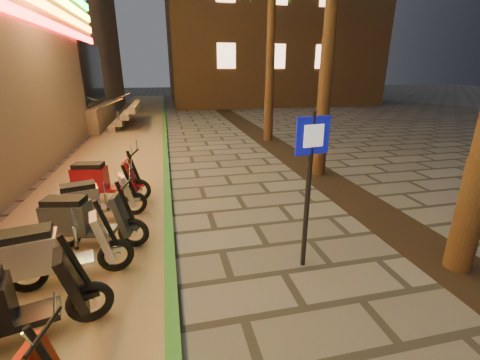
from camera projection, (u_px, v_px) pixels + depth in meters
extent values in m
cube|color=#8C7251|center=(116.00, 161.00, 11.23)|extent=(3.40, 60.00, 0.01)
cube|color=#2A6D28|center=(166.00, 156.00, 11.57)|extent=(0.18, 60.00, 0.10)
cube|color=black|center=(354.00, 198.00, 7.93)|extent=(1.20, 40.00, 0.02)
cube|color=black|center=(93.00, 74.00, 17.30)|extent=(0.08, 5.00, 3.00)
cube|color=gray|center=(59.00, 116.00, 17.58)|extent=(5.00, 6.00, 1.20)
cube|color=gray|center=(118.00, 123.00, 18.36)|extent=(0.35, 5.00, 0.30)
cube|color=gray|center=(124.00, 117.00, 18.34)|extent=(0.35, 5.00, 0.30)
cube|color=gray|center=(130.00, 112.00, 18.32)|extent=(0.35, 5.00, 0.30)
cube|color=gray|center=(135.00, 106.00, 18.29)|extent=(0.35, 5.00, 0.30)
cylinder|color=silver|center=(102.00, 107.00, 16.08)|extent=(2.09, 0.06, 0.81)
cylinder|color=silver|center=(113.00, 100.00, 19.76)|extent=(2.09, 0.06, 0.81)
cube|color=#FFBF8C|center=(226.00, 56.00, 24.19)|extent=(1.40, 0.06, 1.80)
cube|color=#FFBF8C|center=(277.00, 56.00, 25.04)|extent=(1.40, 0.06, 1.80)
cube|color=#FFBF8C|center=(324.00, 57.00, 25.88)|extent=(1.40, 0.06, 1.80)
cylinder|color=#472D19|center=(326.00, 76.00, 8.85)|extent=(0.40, 0.40, 5.70)
cylinder|color=#472D19|center=(270.00, 71.00, 13.41)|extent=(0.40, 0.40, 5.95)
cylinder|color=black|center=(308.00, 194.00, 4.85)|extent=(0.08, 0.08, 2.48)
cube|color=#0B0F97|center=(313.00, 136.00, 4.54)|extent=(0.54, 0.12, 0.55)
cube|color=white|center=(314.00, 136.00, 4.52)|extent=(0.32, 0.07, 0.32)
cylinder|color=black|center=(46.00, 357.00, 2.70)|extent=(0.25, 0.11, 0.67)
cylinder|color=black|center=(44.00, 330.00, 2.61)|extent=(0.14, 0.52, 0.04)
torus|color=black|center=(90.00, 302.00, 3.99)|extent=(0.58, 0.25, 0.57)
cylinder|color=silver|center=(90.00, 302.00, 3.99)|extent=(0.17, 0.14, 0.15)
cube|color=black|center=(31.00, 316.00, 3.71)|extent=(0.67, 0.51, 0.09)
cube|color=black|center=(72.00, 280.00, 3.80)|extent=(0.39, 0.49, 0.77)
cylinder|color=black|center=(76.00, 263.00, 3.77)|extent=(0.31, 0.15, 0.81)
cylinder|color=black|center=(76.00, 235.00, 3.68)|extent=(0.20, 0.62, 0.05)
cube|color=black|center=(89.00, 293.00, 3.95)|extent=(0.27, 0.21, 0.07)
torus|color=black|center=(27.00, 275.00, 4.53)|extent=(0.56, 0.22, 0.55)
cylinder|color=silver|center=(27.00, 275.00, 4.53)|extent=(0.17, 0.14, 0.15)
torus|color=black|center=(116.00, 255.00, 5.00)|extent=(0.56, 0.22, 0.55)
cylinder|color=silver|center=(116.00, 255.00, 5.00)|extent=(0.17, 0.14, 0.15)
cube|color=silver|center=(72.00, 262.00, 4.75)|extent=(0.65, 0.48, 0.08)
cube|color=silver|center=(29.00, 254.00, 4.46)|extent=(0.81, 0.55, 0.53)
cube|color=black|center=(24.00, 235.00, 4.36)|extent=(0.72, 0.47, 0.13)
cube|color=silver|center=(103.00, 237.00, 4.83)|extent=(0.37, 0.47, 0.75)
cylinder|color=black|center=(106.00, 223.00, 4.79)|extent=(0.30, 0.13, 0.79)
cylinder|color=black|center=(107.00, 202.00, 4.70)|extent=(0.17, 0.61, 0.05)
cube|color=silver|center=(115.00, 248.00, 4.96)|extent=(0.26, 0.19, 0.06)
torus|color=black|center=(65.00, 234.00, 5.66)|extent=(0.57, 0.21, 0.55)
cylinder|color=silver|center=(65.00, 234.00, 5.66)|extent=(0.17, 0.13, 0.15)
torus|color=black|center=(134.00, 232.00, 5.70)|extent=(0.57, 0.21, 0.55)
cylinder|color=silver|center=(134.00, 232.00, 5.70)|extent=(0.17, 0.13, 0.15)
cube|color=#2A2E30|center=(99.00, 231.00, 5.67)|extent=(0.65, 0.47, 0.09)
cube|color=#2A2E30|center=(67.00, 218.00, 5.56)|extent=(0.81, 0.54, 0.53)
cube|color=black|center=(64.00, 201.00, 5.46)|extent=(0.71, 0.46, 0.13)
cube|color=#2A2E30|center=(123.00, 214.00, 5.58)|extent=(0.36, 0.47, 0.75)
cylinder|color=black|center=(126.00, 203.00, 5.51)|extent=(0.30, 0.13, 0.79)
cylinder|color=black|center=(126.00, 184.00, 5.40)|extent=(0.16, 0.62, 0.05)
cube|color=#2A2E30|center=(133.00, 226.00, 5.66)|extent=(0.26, 0.19, 0.06)
torus|color=black|center=(78.00, 215.00, 6.44)|extent=(0.53, 0.25, 0.52)
cylinder|color=silver|center=(78.00, 215.00, 6.44)|extent=(0.16, 0.14, 0.14)
torus|color=black|center=(135.00, 204.00, 6.97)|extent=(0.53, 0.25, 0.52)
cylinder|color=silver|center=(135.00, 204.00, 6.97)|extent=(0.16, 0.14, 0.14)
cube|color=#97979E|center=(107.00, 207.00, 6.69)|extent=(0.63, 0.49, 0.08)
cube|color=#97979E|center=(80.00, 200.00, 6.39)|extent=(0.78, 0.57, 0.50)
cube|color=black|center=(78.00, 187.00, 6.29)|extent=(0.69, 0.49, 0.12)
cube|color=#97979E|center=(127.00, 190.00, 6.79)|extent=(0.37, 0.46, 0.71)
cylinder|color=black|center=(129.00, 181.00, 6.76)|extent=(0.28, 0.15, 0.74)
cylinder|color=black|center=(130.00, 166.00, 6.68)|extent=(0.21, 0.57, 0.04)
cube|color=#97979E|center=(135.00, 199.00, 6.93)|extent=(0.25, 0.20, 0.06)
torus|color=black|center=(89.00, 191.00, 7.66)|extent=(0.57, 0.20, 0.56)
cylinder|color=silver|center=(89.00, 191.00, 7.66)|extent=(0.17, 0.13, 0.15)
torus|color=black|center=(140.00, 190.00, 7.72)|extent=(0.57, 0.20, 0.56)
cylinder|color=silver|center=(140.00, 190.00, 7.72)|extent=(0.17, 0.13, 0.15)
cube|color=maroon|center=(113.00, 189.00, 7.67)|extent=(0.64, 0.46, 0.09)
cube|color=maroon|center=(90.00, 178.00, 7.56)|extent=(0.81, 0.53, 0.54)
cube|color=black|center=(88.00, 166.00, 7.46)|extent=(0.71, 0.45, 0.13)
cube|color=maroon|center=(132.00, 176.00, 7.59)|extent=(0.35, 0.47, 0.76)
cylinder|color=black|center=(134.00, 167.00, 7.52)|extent=(0.30, 0.12, 0.79)
cylinder|color=black|center=(134.00, 153.00, 7.42)|extent=(0.15, 0.62, 0.05)
cube|color=maroon|center=(139.00, 185.00, 7.68)|extent=(0.26, 0.19, 0.06)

